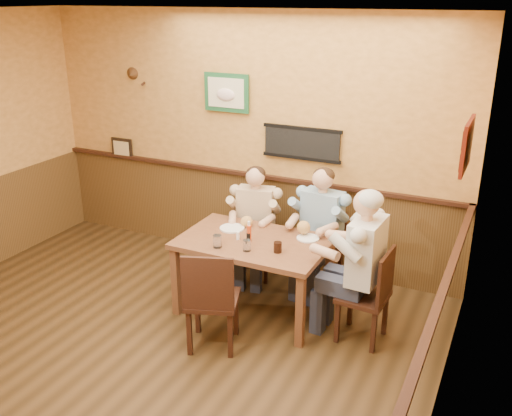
# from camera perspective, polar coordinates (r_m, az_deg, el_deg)

# --- Properties ---
(room) EXTENTS (5.02, 5.03, 2.81)m
(room) POSITION_cam_1_polar(r_m,az_deg,el_deg) (4.37, -13.36, 3.45)
(room) COLOR #30200E
(room) RESTS_ON ground
(dining_table) EXTENTS (1.40, 0.90, 0.75)m
(dining_table) POSITION_cam_1_polar(r_m,az_deg,el_deg) (5.44, -0.25, -4.11)
(dining_table) COLOR brown
(dining_table) RESTS_ON ground
(chair_back_left) EXTENTS (0.43, 0.43, 0.79)m
(chair_back_left) POSITION_cam_1_polar(r_m,az_deg,el_deg) (6.21, -0.02, -3.50)
(chair_back_left) COLOR #361C11
(chair_back_left) RESTS_ON ground
(chair_back_right) EXTENTS (0.43, 0.43, 0.84)m
(chair_back_right) POSITION_cam_1_polar(r_m,az_deg,el_deg) (5.98, 6.50, -4.38)
(chair_back_right) COLOR #361C11
(chair_back_right) RESTS_ON ground
(chair_right_end) EXTENTS (0.44, 0.44, 0.89)m
(chair_right_end) POSITION_cam_1_polar(r_m,az_deg,el_deg) (5.18, 10.68, -8.49)
(chair_right_end) COLOR #361C11
(chair_right_end) RESTS_ON ground
(chair_near_side) EXTENTS (0.56, 0.56, 0.95)m
(chair_near_side) POSITION_cam_1_polar(r_m,az_deg,el_deg) (5.01, -4.36, -8.88)
(chair_near_side) COLOR #361C11
(chair_near_side) RESTS_ON ground
(diner_tan_shirt) EXTENTS (0.62, 0.62, 1.13)m
(diner_tan_shirt) POSITION_cam_1_polar(r_m,az_deg,el_deg) (6.14, -0.02, -2.06)
(diner_tan_shirt) COLOR beige
(diner_tan_shirt) RESTS_ON ground
(diner_blue_polo) EXTENTS (0.62, 0.62, 1.19)m
(diner_blue_polo) POSITION_cam_1_polar(r_m,az_deg,el_deg) (5.91, 6.57, -2.81)
(diner_blue_polo) COLOR #82A6C4
(diner_blue_polo) RESTS_ON ground
(diner_white_elder) EXTENTS (0.62, 0.62, 1.27)m
(diner_white_elder) POSITION_cam_1_polar(r_m,az_deg,el_deg) (5.09, 10.82, -6.61)
(diner_white_elder) COLOR silver
(diner_white_elder) RESTS_ON ground
(water_glass_left) EXTENTS (0.09, 0.09, 0.12)m
(water_glass_left) POSITION_cam_1_polar(r_m,az_deg,el_deg) (5.24, -3.89, -3.35)
(water_glass_left) COLOR silver
(water_glass_left) RESTS_ON dining_table
(water_glass_mid) EXTENTS (0.08, 0.08, 0.11)m
(water_glass_mid) POSITION_cam_1_polar(r_m,az_deg,el_deg) (5.16, -0.92, -3.77)
(water_glass_mid) COLOR silver
(water_glass_mid) RESTS_ON dining_table
(cola_tumbler) EXTENTS (0.10, 0.10, 0.10)m
(cola_tumbler) POSITION_cam_1_polar(r_m,az_deg,el_deg) (5.14, 2.18, -3.94)
(cola_tumbler) COLOR black
(cola_tumbler) RESTS_ON dining_table
(hot_sauce_bottle) EXTENTS (0.06, 0.06, 0.19)m
(hot_sauce_bottle) POSITION_cam_1_polar(r_m,az_deg,el_deg) (5.33, -0.71, -2.48)
(hot_sauce_bottle) COLOR #C23D14
(hot_sauce_bottle) RESTS_ON dining_table
(salt_shaker) EXTENTS (0.04, 0.04, 0.08)m
(salt_shaker) POSITION_cam_1_polar(r_m,az_deg,el_deg) (5.40, -1.82, -2.78)
(salt_shaker) COLOR white
(salt_shaker) RESTS_ON dining_table
(pepper_shaker) EXTENTS (0.05, 0.05, 0.09)m
(pepper_shaker) POSITION_cam_1_polar(r_m,az_deg,el_deg) (5.34, -0.76, -2.99)
(pepper_shaker) COLOR black
(pepper_shaker) RESTS_ON dining_table
(plate_far_left) EXTENTS (0.30, 0.30, 0.02)m
(plate_far_left) POSITION_cam_1_polar(r_m,az_deg,el_deg) (5.66, -2.41, -2.02)
(plate_far_left) COLOR white
(plate_far_left) RESTS_ON dining_table
(plate_far_right) EXTENTS (0.27, 0.27, 0.01)m
(plate_far_right) POSITION_cam_1_polar(r_m,az_deg,el_deg) (5.45, 5.21, -3.02)
(plate_far_right) COLOR white
(plate_far_right) RESTS_ON dining_table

